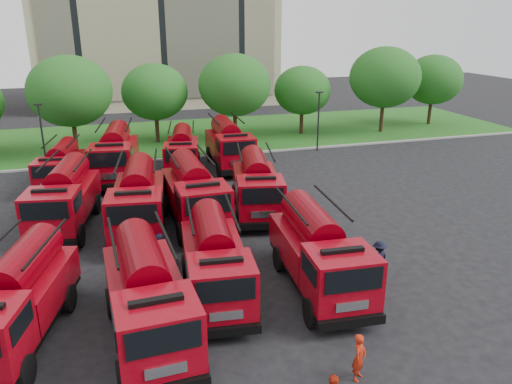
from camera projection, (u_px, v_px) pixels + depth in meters
ground at (232, 251)px, 24.71m from camera, size 140.00×140.00×0.00m
lawn at (166, 137)px, 48.19m from camera, size 70.00×16.00×0.12m
curb at (179, 158)px, 40.87m from camera, size 70.00×0.30×0.14m
apartment_building at (155, 6)px, 64.49m from camera, size 30.00×14.18×25.00m
tree_2 at (70, 91)px, 40.20m from camera, size 6.72×6.72×8.22m
tree_3 at (155, 92)px, 44.59m from camera, size 5.88×5.88×7.19m
tree_4 at (235, 85)px, 44.97m from camera, size 6.55×6.55×8.01m
tree_5 at (302, 90)px, 48.08m from camera, size 5.46×5.46×6.68m
tree_6 at (385, 77)px, 48.53m from camera, size 6.89×6.89×8.42m
tree_7 at (433, 80)px, 52.47m from camera, size 6.05×6.05×7.39m
lamp_post_0 at (42, 134)px, 36.57m from camera, size 0.60×0.25×5.11m
lamp_post_1 at (318, 118)px, 42.58m from camera, size 0.60×0.25×5.11m
fire_truck_0 at (16, 299)px, 17.43m from camera, size 4.07×7.38×3.19m
fire_truck_1 at (147, 296)px, 17.48m from camera, size 3.00×7.51×3.36m
fire_truck_2 at (215, 260)px, 20.22m from camera, size 3.15×7.20×3.18m
fire_truck_3 at (319, 252)px, 20.81m from camera, size 3.11×7.50×3.34m
fire_truck_4 at (65, 197)px, 27.06m from camera, size 3.82×7.80×3.40m
fire_truck_5 at (138, 200)px, 26.53m from camera, size 3.64×7.99×3.51m
fire_truck_6 at (194, 193)px, 27.65m from camera, size 2.92×7.68×3.47m
fire_truck_7 at (257, 185)px, 29.14m from camera, size 3.92×7.64×3.32m
fire_truck_8 at (61, 166)px, 33.67m from camera, size 3.22×6.64×2.90m
fire_truck_9 at (115, 154)px, 35.27m from camera, size 3.78×8.24×3.62m
fire_truck_10 at (182, 151)px, 36.90m from camera, size 3.58×7.25×3.16m
fire_truck_11 at (229, 144)px, 38.30m from camera, size 3.08×7.75×3.48m
firefighter_0 at (358, 378)px, 15.94m from camera, size 0.73×0.72×1.62m
firefighter_2 at (348, 292)px, 20.97m from camera, size 0.91×1.20×1.81m
firefighter_3 at (377, 275)px, 22.38m from camera, size 1.20×0.96×1.64m
firefighter_4 at (161, 266)px, 23.18m from camera, size 0.91×0.94×1.62m
firefighter_5 at (271, 201)px, 31.39m from camera, size 1.48×0.80×1.52m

